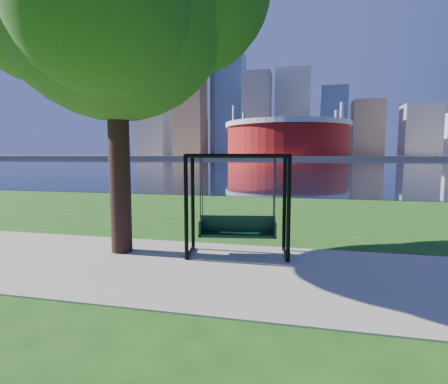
% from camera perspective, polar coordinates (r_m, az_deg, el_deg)
% --- Properties ---
extents(ground, '(900.00, 900.00, 0.00)m').
position_cam_1_polar(ground, '(7.60, -0.01, -11.56)').
color(ground, '#1E5114').
rests_on(ground, ground).
extents(path, '(120.00, 4.00, 0.03)m').
position_cam_1_polar(path, '(7.14, -0.93, -12.63)').
color(path, '#9E937F').
rests_on(path, ground).
extents(river, '(900.00, 180.00, 0.02)m').
position_cam_1_polar(river, '(109.10, 12.07, 4.67)').
color(river, black).
rests_on(river, ground).
extents(far_bank, '(900.00, 228.00, 2.00)m').
position_cam_1_polar(far_bank, '(313.07, 12.64, 5.62)').
color(far_bank, '#937F60').
rests_on(far_bank, ground).
extents(stadium, '(83.00, 83.00, 32.00)m').
position_cam_1_polar(stadium, '(242.64, 10.24, 8.72)').
color(stadium, maroon).
rests_on(stadium, far_bank).
extents(skyline, '(392.00, 66.00, 96.50)m').
position_cam_1_polar(skyline, '(328.24, 12.04, 11.74)').
color(skyline, gray).
rests_on(skyline, far_bank).
extents(swing, '(2.40, 1.32, 2.33)m').
position_cam_1_polar(swing, '(7.91, 2.23, -2.49)').
color(swing, black).
rests_on(swing, ground).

